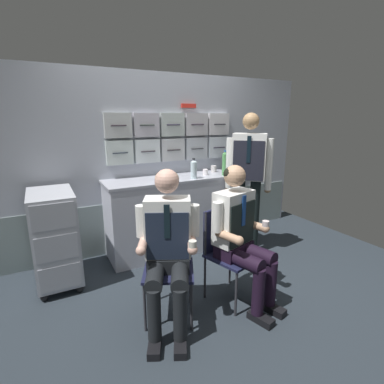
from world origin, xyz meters
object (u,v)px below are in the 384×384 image
at_px(folding_chair_right, 226,244).
at_px(crew_member_left, 168,243).
at_px(crew_member_right, 241,231).
at_px(sparkling_bottle_green, 225,163).
at_px(service_trolley, 55,236).
at_px(crew_member_standing, 248,173).
at_px(folding_chair_left, 169,255).
at_px(paper_cup_tan, 214,169).

bearing_deg(folding_chair_right, crew_member_left, -170.02).
relative_size(folding_chair_right, crew_member_right, 0.67).
bearing_deg(crew_member_left, sparkling_bottle_green, 40.68).
distance_m(service_trolley, crew_member_standing, 2.17).
height_order(crew_member_right, sparkling_bottle_green, crew_member_right).
xyz_separation_m(folding_chair_right, crew_member_right, (0.04, -0.15, 0.17)).
bearing_deg(crew_member_left, crew_member_standing, 28.67).
bearing_deg(folding_chair_right, crew_member_standing, 40.75).
distance_m(crew_member_left, crew_member_standing, 1.55).
bearing_deg(folding_chair_left, crew_member_standing, 24.83).
bearing_deg(crew_member_standing, crew_member_right, -131.12).
bearing_deg(crew_member_right, folding_chair_right, 105.97).
xyz_separation_m(service_trolley, folding_chair_right, (1.37, -0.94, 0.00)).
bearing_deg(crew_member_standing, sparkling_bottle_green, 110.65).
relative_size(service_trolley, paper_cup_tan, 11.30).
bearing_deg(folding_chair_left, crew_member_right, -17.93).
bearing_deg(paper_cup_tan, folding_chair_left, -134.81).
relative_size(folding_chair_right, crew_member_standing, 0.50).
relative_size(folding_chair_left, crew_member_left, 0.66).
height_order(crew_member_right, paper_cup_tan, crew_member_right).
relative_size(folding_chair_left, crew_member_standing, 0.50).
bearing_deg(crew_member_left, paper_cup_tan, 46.90).
xyz_separation_m(folding_chair_right, sparkling_bottle_green, (0.60, 0.94, 0.57)).
xyz_separation_m(sparkling_bottle_green, paper_cup_tan, (-0.01, 0.25, -0.10)).
xyz_separation_m(folding_chair_right, paper_cup_tan, (0.60, 1.19, 0.46)).
bearing_deg(folding_chair_left, folding_chair_right, -3.80).
bearing_deg(folding_chair_right, sparkling_bottle_green, 57.25).
bearing_deg(crew_member_right, folding_chair_left, 162.07).
height_order(sparkling_bottle_green, paper_cup_tan, sparkling_bottle_green).
relative_size(crew_member_right, sparkling_bottle_green, 4.05).
distance_m(crew_member_standing, paper_cup_tan, 0.58).
bearing_deg(service_trolley, crew_member_right, -37.75).
xyz_separation_m(crew_member_left, paper_cup_tan, (1.21, 1.30, 0.29)).
relative_size(folding_chair_right, sparkling_bottle_green, 2.71).
bearing_deg(folding_chair_left, crew_member_left, -115.53).
height_order(service_trolley, folding_chair_right, service_trolley).
bearing_deg(folding_chair_right, paper_cup_tan, 63.26).
distance_m(service_trolley, folding_chair_right, 1.66).
distance_m(folding_chair_right, sparkling_bottle_green, 1.25).
bearing_deg(sparkling_bottle_green, crew_member_right, -117.10).
height_order(folding_chair_left, sparkling_bottle_green, sparkling_bottle_green).
bearing_deg(paper_cup_tan, sparkling_bottle_green, -88.79).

